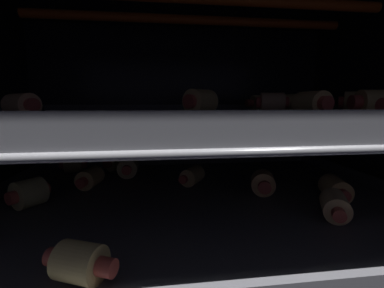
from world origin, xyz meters
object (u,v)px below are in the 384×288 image
object	(u,v)px
oven_rack_lower	(198,207)
pig_in_blanket_lower_9	(128,167)
pig_in_blanket_upper_9	(21,105)
pig_in_blanket_upper_3	(200,101)
pig_in_blanket_upper_1	(312,103)
pig_in_blanket_upper_8	(321,104)
pig_in_blanket_lower_2	(73,164)
pig_in_blanket_upper_4	(360,102)
pig_in_blanket_lower_3	(335,189)
baking_tray_lower	(198,200)
pig_in_blanket_lower_5	(29,193)
baking_tray_upper	(198,117)
pig_in_blanket_upper_6	(263,103)
pig_in_blanket_upper_2	(291,102)
pig_in_blanket_lower_8	(264,183)
oven_rack_upper	(198,124)
pig_in_blanket_upper_7	(272,103)
pig_in_blanket_lower_6	(118,162)
pig_in_blanket_lower_4	(190,176)
pig_in_blanket_upper_0	(371,102)
pig_in_blanket_lower_7	(80,262)
pig_in_blanket_lower_0	(90,178)
pig_in_blanket_lower_1	(335,205)

from	to	relation	value
oven_rack_lower	pig_in_blanket_lower_9	distance (cm)	15.90
pig_in_blanket_upper_9	pig_in_blanket_upper_3	bearing A→B (deg)	10.51
pig_in_blanket_upper_1	pig_in_blanket_upper_8	bearing A→B (deg)	49.42
pig_in_blanket_lower_2	pig_in_blanket_upper_4	world-z (taller)	pig_in_blanket_upper_4
pig_in_blanket_lower_3	pig_in_blanket_upper_1	world-z (taller)	pig_in_blanket_upper_1
baking_tray_lower	pig_in_blanket_lower_5	size ratio (longest dim) A/B	11.23
baking_tray_upper	pig_in_blanket_upper_6	size ratio (longest dim) A/B	8.23
pig_in_blanket_upper_2	pig_in_blanket_lower_3	bearing A→B (deg)	-95.69
oven_rack_lower	pig_in_blanket_lower_8	bearing A→B (deg)	-1.90
oven_rack_upper	pig_in_blanket_upper_1	xyz separation A→B (cm)	(13.07, -3.75, 2.61)
pig_in_blanket_upper_7	pig_in_blanket_upper_8	world-z (taller)	pig_in_blanket_upper_7
pig_in_blanket_lower_3	pig_in_blanket_lower_6	distance (cm)	35.95
pig_in_blanket_lower_4	oven_rack_upper	bearing A→B (deg)	-85.87
pig_in_blanket_upper_0	pig_in_blanket_upper_4	distance (cm)	4.09
pig_in_blanket_lower_7	pig_in_blanket_upper_4	world-z (taller)	pig_in_blanket_upper_4
pig_in_blanket_upper_8	pig_in_blanket_upper_9	xyz separation A→B (cm)	(-38.33, -3.99, 0.02)
baking_tray_upper	pig_in_blanket_upper_3	size ratio (longest dim) A/B	10.60
pig_in_blanket_lower_0	pig_in_blanket_lower_6	distance (cm)	10.63
pig_in_blanket_upper_6	pig_in_blanket_lower_4	bearing A→B (deg)	-154.02
oven_rack_lower	pig_in_blanket_lower_5	distance (cm)	20.97
pig_in_blanket_lower_6	pig_in_blanket_upper_4	world-z (taller)	pig_in_blanket_upper_4
pig_in_blanket_lower_2	pig_in_blanket_upper_7	distance (cm)	35.90
oven_rack_upper	pig_in_blanket_upper_8	distance (cm)	18.51
pig_in_blanket_lower_1	pig_in_blanket_upper_9	distance (cm)	36.17
pig_in_blanket_lower_3	pig_in_blanket_upper_3	distance (cm)	20.81
pig_in_blanket_upper_3	pig_in_blanket_upper_6	distance (cm)	16.87
baking_tray_upper	pig_in_blanket_upper_8	xyz separation A→B (cm)	(18.21, 2.25, 1.61)
baking_tray_lower	pig_in_blanket_upper_7	bearing A→B (deg)	21.99
pig_in_blanket_upper_0	pig_in_blanket_upper_2	size ratio (longest dim) A/B	1.23
pig_in_blanket_lower_5	pig_in_blanket_upper_6	bearing A→B (deg)	21.08
pig_in_blanket_lower_4	pig_in_blanket_lower_5	size ratio (longest dim) A/B	1.04
pig_in_blanket_lower_1	pig_in_blanket_lower_8	distance (cm)	9.43
baking_tray_lower	pig_in_blanket_lower_1	world-z (taller)	pig_in_blanket_lower_1
baking_tray_upper	pig_in_blanket_lower_8	bearing A→B (deg)	-1.90
oven_rack_lower	pig_in_blanket_upper_1	distance (cm)	19.41
baking_tray_upper	pig_in_blanket_upper_1	world-z (taller)	pig_in_blanket_upper_1
pig_in_blanket_lower_4	pig_in_blanket_lower_8	bearing A→B (deg)	-32.80
pig_in_blanket_lower_5	pig_in_blanket_lower_9	bearing A→B (deg)	49.72
pig_in_blanket_lower_4	pig_in_blanket_lower_6	bearing A→B (deg)	138.41
pig_in_blanket_lower_9	pig_in_blanket_upper_1	size ratio (longest dim) A/B	0.97
pig_in_blanket_lower_1	pig_in_blanket_upper_2	bearing A→B (deg)	76.19
pig_in_blanket_upper_0	pig_in_blanket_upper_4	world-z (taller)	same
baking_tray_upper	pig_in_blanket_upper_6	distance (cm)	18.77
pig_in_blanket_lower_0	pig_in_blanket_upper_3	xyz separation A→B (cm)	(15.82, -4.16, 11.17)
pig_in_blanket_lower_3	pig_in_blanket_lower_4	xyz separation A→B (cm)	(-17.69, 9.24, -0.16)
pig_in_blanket_upper_8	pig_in_blanket_upper_2	bearing A→B (deg)	86.38
pig_in_blanket_lower_4	pig_in_blanket_upper_4	xyz separation A→B (cm)	(22.98, -5.69, 11.16)
pig_in_blanket_lower_3	pig_in_blanket_lower_0	bearing A→B (deg)	163.32
oven_rack_upper	pig_in_blanket_upper_6	distance (cm)	18.86
oven_rack_lower	pig_in_blanket_lower_8	world-z (taller)	pig_in_blanket_lower_8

